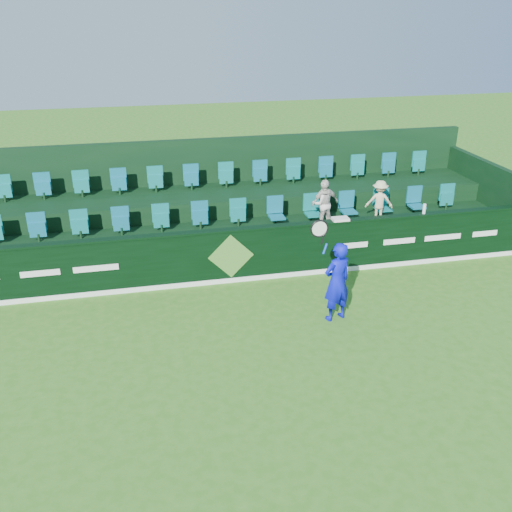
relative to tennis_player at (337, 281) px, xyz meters
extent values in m
plane|color=#316B19|center=(-1.86, -1.75, -0.89)|extent=(60.00, 60.00, 0.00)
cube|color=black|center=(-1.86, 2.25, -0.24)|extent=(16.00, 0.20, 1.30)
cube|color=black|center=(-1.86, 2.25, 0.43)|extent=(16.00, 0.24, 0.05)
cube|color=white|center=(-1.86, 2.14, -0.83)|extent=(16.00, 0.02, 0.12)
cube|color=#4C832F|center=(-1.86, 2.13, -0.19)|extent=(1.10, 0.02, 1.10)
cube|color=white|center=(-6.16, 2.14, -0.19)|extent=(0.85, 0.01, 0.14)
cube|color=white|center=(-4.96, 2.14, -0.19)|extent=(1.00, 0.01, 0.14)
cube|color=white|center=(1.24, 2.14, -0.19)|extent=(0.70, 0.01, 0.14)
cube|color=white|center=(2.44, 2.14, -0.19)|extent=(0.85, 0.01, 0.14)
cube|color=white|center=(3.64, 2.14, -0.19)|extent=(1.00, 0.01, 0.14)
cube|color=white|center=(4.84, 2.14, -0.19)|extent=(0.70, 0.01, 0.14)
cube|color=black|center=(-1.86, 3.35, -0.49)|extent=(16.00, 2.00, 0.80)
cube|color=black|center=(-1.86, 5.25, -0.24)|extent=(16.00, 1.80, 1.30)
cube|color=black|center=(-1.86, 6.25, 0.41)|extent=(16.00, 0.20, 2.60)
cube|color=black|center=(6.04, 4.25, 0.11)|extent=(0.20, 4.00, 2.00)
cube|color=#116279|center=(-1.86, 3.75, 0.21)|extent=(13.50, 0.50, 0.60)
cube|color=#116279|center=(-1.86, 5.55, 0.71)|extent=(13.50, 0.50, 0.60)
imported|color=#0B11C5|center=(0.01, 0.00, -0.02)|extent=(0.74, 0.59, 1.75)
cylinder|color=#143FBF|center=(-0.33, -0.10, 0.81)|extent=(0.10, 0.04, 0.22)
cylinder|color=black|center=(-0.39, -0.10, 1.01)|extent=(0.09, 0.03, 0.20)
torus|color=black|center=(-0.47, -0.10, 1.25)|extent=(0.47, 0.04, 0.47)
cylinder|color=silver|center=(-0.47, -0.10, 1.25)|extent=(0.39, 0.01, 0.39)
imported|color=beige|center=(0.80, 3.37, 0.51)|extent=(0.60, 0.47, 1.21)
imported|color=beige|center=(0.86, 3.37, 0.53)|extent=(0.77, 0.41, 1.24)
imported|color=beige|center=(2.38, 3.37, 0.47)|extent=(0.82, 0.62, 1.12)
cube|color=white|center=(0.87, 2.25, 0.49)|extent=(0.41, 0.26, 0.06)
cylinder|color=white|center=(3.08, 2.25, 0.58)|extent=(0.08, 0.08, 0.25)
camera|label=1|loc=(-3.92, -9.99, 5.35)|focal=40.00mm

